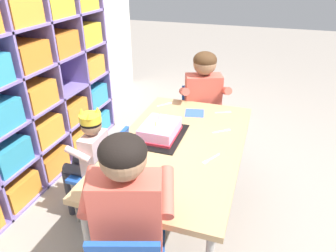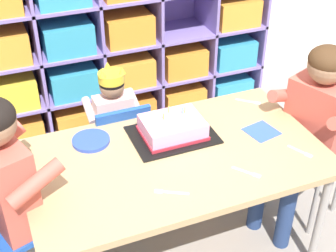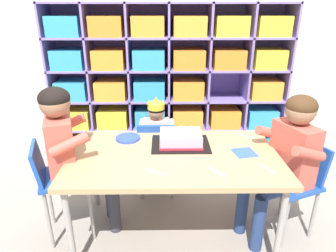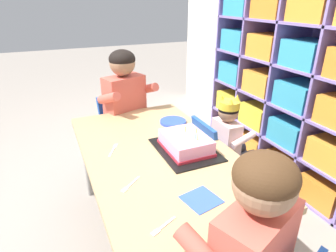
{
  "view_description": "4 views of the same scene",
  "coord_description": "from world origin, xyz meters",
  "views": [
    {
      "loc": [
        -1.65,
        -0.46,
        1.67
      ],
      "look_at": [
        -0.03,
        0.07,
        0.77
      ],
      "focal_mm": 33.37,
      "sensor_mm": 36.0,
      "label": 1
    },
    {
      "loc": [
        -0.69,
        -1.62,
        2.0
      ],
      "look_at": [
        -0.03,
        0.01,
        0.8
      ],
      "focal_mm": 51.78,
      "sensor_mm": 36.0,
      "label": 2
    },
    {
      "loc": [
        -0.06,
        -1.73,
        1.54
      ],
      "look_at": [
        -0.04,
        0.01,
        0.84
      ],
      "focal_mm": 31.63,
      "sensor_mm": 36.0,
      "label": 3
    },
    {
      "loc": [
        1.33,
        -0.51,
        1.43
      ],
      "look_at": [
        -0.01,
        0.07,
        0.78
      ],
      "focal_mm": 30.82,
      "sensor_mm": 36.0,
      "label": 4
    }
  ],
  "objects": [
    {
      "name": "ground",
      "position": [
        0.0,
        0.0,
        0.0
      ],
      "size": [
        16.0,
        16.0,
        0.0
      ],
      "primitive_type": "plane",
      "color": "gray"
    },
    {
      "name": "classroom_back_wall",
      "position": [
        0.0,
        1.55,
        1.36
      ],
      "size": [
        5.21,
        0.1,
        2.73
      ],
      "primitive_type": "cube",
      "color": "silver",
      "rests_on": "ground"
    },
    {
      "name": "storage_cubby_shelf",
      "position": [
        -0.03,
        1.3,
        0.76
      ],
      "size": [
        2.41,
        0.38,
        1.58
      ],
      "color": "#7F6BB2",
      "rests_on": "ground"
    },
    {
      "name": "activity_table",
      "position": [
        0.0,
        0.0,
        0.59
      ],
      "size": [
        1.37,
        0.79,
        0.64
      ],
      "color": "tan",
      "rests_on": "ground"
    },
    {
      "name": "classroom_chair_blue",
      "position": [
        -0.13,
        0.48,
        0.41
      ],
      "size": [
        0.32,
        0.35,
        0.7
      ],
      "rotation": [
        0.0,
        0.0,
        3.15
      ],
      "color": "#1E4CA8",
      "rests_on": "ground"
    },
    {
      "name": "child_with_crown",
      "position": [
        -0.13,
        0.6,
        0.53
      ],
      "size": [
        0.3,
        0.31,
        0.85
      ],
      "rotation": [
        0.0,
        0.0,
        3.15
      ],
      "color": "beige",
      "rests_on": "ground"
    },
    {
      "name": "classroom_chair_adult_side",
      "position": [
        -0.79,
        0.0,
        0.46
      ],
      "size": [
        0.43,
        0.41,
        0.71
      ],
      "rotation": [
        0.0,
        0.0,
        1.88
      ],
      "color": "#1E4CA8",
      "rests_on": "ground"
    },
    {
      "name": "adult_helper_seated",
      "position": [
        -0.68,
        0.04,
        0.68
      ],
      "size": [
        0.48,
        0.46,
        1.09
      ],
      "rotation": [
        0.0,
        0.0,
        1.88
      ],
      "color": "#D15647",
      "rests_on": "ground"
    },
    {
      "name": "classroom_chair_guest_side",
      "position": [
        0.85,
        0.04,
        0.43
      ],
      "size": [
        0.44,
        0.45,
        0.69
      ],
      "rotation": [
        0.0,
        0.0,
        -1.2
      ],
      "color": "#1E4CA8",
      "rests_on": "ground"
    },
    {
      "name": "guest_at_table_side",
      "position": [
        0.74,
        -0.0,
        0.64
      ],
      "size": [
        0.49,
        0.47,
        1.03
      ],
      "rotation": [
        0.0,
        0.0,
        -1.2
      ],
      "color": "#D15647",
      "rests_on": "ground"
    },
    {
      "name": "birthday_cake_on_tray",
      "position": [
        0.05,
        0.15,
        0.68
      ],
      "size": [
        0.4,
        0.3,
        0.13
      ],
      "color": "black",
      "rests_on": "activity_table"
    },
    {
      "name": "paper_plate_stack",
      "position": [
        -0.33,
        0.24,
        0.65
      ],
      "size": [
        0.18,
        0.18,
        0.02
      ],
      "primitive_type": "cylinder",
      "color": "blue",
      "rests_on": "activity_table"
    },
    {
      "name": "paper_napkin_square",
      "position": [
        0.47,
        0.02,
        0.64
      ],
      "size": [
        0.17,
        0.17,
        0.0
      ],
      "primitive_type": "cube",
      "rotation": [
        0.0,
        0.0,
        0.2
      ],
      "color": "#3356B7",
      "rests_on": "activity_table"
    },
    {
      "name": "fork_at_table_front_edge",
      "position": [
        0.55,
        -0.2,
        0.64
      ],
      "size": [
        0.07,
        0.12,
        0.0
      ],
      "rotation": [
        0.0,
        0.0,
        2.0
      ],
      "color": "white",
      "rests_on": "activity_table"
    },
    {
      "name": "fork_near_child_seat",
      "position": [
        0.56,
        0.28,
        0.64
      ],
      "size": [
        0.11,
        0.1,
        0.0
      ],
      "rotation": [
        0.0,
        0.0,
        2.41
      ],
      "color": "white",
      "rests_on": "activity_table"
    },
    {
      "name": "fork_scattered_mid_table",
      "position": [
        0.25,
        -0.24,
        0.64
      ],
      "size": [
        0.09,
        0.11,
        0.0
      ],
      "rotation": [
        0.0,
        0.0,
        2.24
      ],
      "color": "white",
      "rests_on": "activity_table"
    },
    {
      "name": "fork_near_cake_tray",
      "position": [
        -0.12,
        -0.23,
        0.64
      ],
      "size": [
        0.13,
        0.08,
        0.0
      ],
      "rotation": [
        0.0,
        0.0,
        5.77
      ],
      "color": "white",
      "rests_on": "activity_table"
    }
  ]
}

